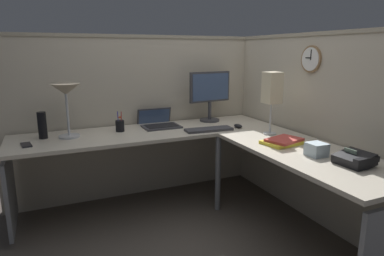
{
  "coord_description": "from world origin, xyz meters",
  "views": [
    {
      "loc": [
        -1.22,
        -2.38,
        1.43
      ],
      "look_at": [
        -0.09,
        0.19,
        0.79
      ],
      "focal_mm": 31.57,
      "sensor_mm": 36.0,
      "label": 1
    }
  ],
  "objects_px": {
    "cell_phone": "(26,145)",
    "wall_clock": "(312,59)",
    "book_stack": "(283,141)",
    "desk_lamp_paper": "(272,90)",
    "computer_mouse": "(238,126)",
    "desk_lamp_dome": "(66,94)",
    "pen_cup": "(120,126)",
    "office_phone": "(355,160)",
    "monitor": "(210,92)",
    "thermos_flask": "(42,125)",
    "laptop": "(158,123)",
    "tissue_box": "(317,149)",
    "keyboard": "(209,129)"
  },
  "relations": [
    {
      "from": "cell_phone",
      "to": "book_stack",
      "type": "xyz_separation_m",
      "value": [
        1.81,
        -0.75,
        0.02
      ]
    },
    {
      "from": "keyboard",
      "to": "book_stack",
      "type": "height_order",
      "value": "book_stack"
    },
    {
      "from": "monitor",
      "to": "tissue_box",
      "type": "xyz_separation_m",
      "value": [
        0.14,
        -1.34,
        -0.25
      ]
    },
    {
      "from": "thermos_flask",
      "to": "computer_mouse",
      "type": "bearing_deg",
      "value": -10.39
    },
    {
      "from": "desk_lamp_dome",
      "to": "pen_cup",
      "type": "distance_m",
      "value": 0.53
    },
    {
      "from": "tissue_box",
      "to": "keyboard",
      "type": "bearing_deg",
      "value": 109.24
    },
    {
      "from": "cell_phone",
      "to": "thermos_flask",
      "type": "distance_m",
      "value": 0.24
    },
    {
      "from": "desk_lamp_dome",
      "to": "keyboard",
      "type": "bearing_deg",
      "value": -12.43
    },
    {
      "from": "cell_phone",
      "to": "book_stack",
      "type": "relative_size",
      "value": 0.45
    },
    {
      "from": "office_phone",
      "to": "laptop",
      "type": "bearing_deg",
      "value": 115.34
    },
    {
      "from": "pen_cup",
      "to": "cell_phone",
      "type": "xyz_separation_m",
      "value": [
        -0.75,
        -0.17,
        -0.05
      ]
    },
    {
      "from": "desk_lamp_dome",
      "to": "laptop",
      "type": "bearing_deg",
      "value": 9.41
    },
    {
      "from": "desk_lamp_dome",
      "to": "wall_clock",
      "type": "bearing_deg",
      "value": -20.93
    },
    {
      "from": "desk_lamp_paper",
      "to": "monitor",
      "type": "bearing_deg",
      "value": 107.59
    },
    {
      "from": "pen_cup",
      "to": "office_phone",
      "type": "relative_size",
      "value": 0.85
    },
    {
      "from": "laptop",
      "to": "tissue_box",
      "type": "xyz_separation_m",
      "value": [
        0.68,
        -1.36,
        0.02
      ]
    },
    {
      "from": "thermos_flask",
      "to": "book_stack",
      "type": "relative_size",
      "value": 0.69
    },
    {
      "from": "laptop",
      "to": "cell_phone",
      "type": "bearing_deg",
      "value": -166.7
    },
    {
      "from": "desk_lamp_dome",
      "to": "book_stack",
      "type": "xyz_separation_m",
      "value": [
        1.49,
        -0.89,
        -0.34
      ]
    },
    {
      "from": "monitor",
      "to": "office_phone",
      "type": "bearing_deg",
      "value": -82.32
    },
    {
      "from": "office_phone",
      "to": "pen_cup",
      "type": "bearing_deg",
      "value": 127.36
    },
    {
      "from": "desk_lamp_paper",
      "to": "book_stack",
      "type": "bearing_deg",
      "value": -108.85
    },
    {
      "from": "pen_cup",
      "to": "desk_lamp_paper",
      "type": "distance_m",
      "value": 1.36
    },
    {
      "from": "monitor",
      "to": "tissue_box",
      "type": "relative_size",
      "value": 4.17
    },
    {
      "from": "desk_lamp_dome",
      "to": "thermos_flask",
      "type": "distance_m",
      "value": 0.32
    },
    {
      "from": "desk_lamp_paper",
      "to": "pen_cup",
      "type": "bearing_deg",
      "value": 151.83
    },
    {
      "from": "keyboard",
      "to": "wall_clock",
      "type": "distance_m",
      "value": 1.05
    },
    {
      "from": "wall_clock",
      "to": "book_stack",
      "type": "bearing_deg",
      "value": -155.96
    },
    {
      "from": "office_phone",
      "to": "monitor",
      "type": "bearing_deg",
      "value": 97.68
    },
    {
      "from": "wall_clock",
      "to": "desk_lamp_dome",
      "type": "bearing_deg",
      "value": 159.07
    },
    {
      "from": "computer_mouse",
      "to": "desk_lamp_paper",
      "type": "xyz_separation_m",
      "value": [
        0.12,
        -0.32,
        0.37
      ]
    },
    {
      "from": "laptop",
      "to": "desk_lamp_paper",
      "type": "relative_size",
      "value": 0.72
    },
    {
      "from": "desk_lamp_paper",
      "to": "desk_lamp_dome",
      "type": "bearing_deg",
      "value": 159.78
    },
    {
      "from": "desk_lamp_paper",
      "to": "thermos_flask",
      "type": "bearing_deg",
      "value": 160.63
    },
    {
      "from": "monitor",
      "to": "office_phone",
      "type": "xyz_separation_m",
      "value": [
        0.21,
        -1.59,
        -0.26
      ]
    },
    {
      "from": "book_stack",
      "to": "keyboard",
      "type": "bearing_deg",
      "value": 116.93
    },
    {
      "from": "office_phone",
      "to": "book_stack",
      "type": "xyz_separation_m",
      "value": [
        -0.09,
        0.58,
        -0.02
      ]
    },
    {
      "from": "monitor",
      "to": "computer_mouse",
      "type": "xyz_separation_m",
      "value": [
        0.1,
        -0.38,
        -0.28
      ]
    },
    {
      "from": "office_phone",
      "to": "wall_clock",
      "type": "height_order",
      "value": "wall_clock"
    },
    {
      "from": "cell_phone",
      "to": "wall_clock",
      "type": "bearing_deg",
      "value": -24.73
    },
    {
      "from": "office_phone",
      "to": "desk_lamp_dome",
      "type": "bearing_deg",
      "value": 137.05
    },
    {
      "from": "keyboard",
      "to": "desk_lamp_dome",
      "type": "distance_m",
      "value": 1.25
    },
    {
      "from": "pen_cup",
      "to": "wall_clock",
      "type": "distance_m",
      "value": 1.72
    },
    {
      "from": "keyboard",
      "to": "tissue_box",
      "type": "xyz_separation_m",
      "value": [
        0.34,
        -0.96,
        0.03
      ]
    },
    {
      "from": "thermos_flask",
      "to": "monitor",
      "type": "bearing_deg",
      "value": 2.84
    },
    {
      "from": "desk_lamp_dome",
      "to": "thermos_flask",
      "type": "relative_size",
      "value": 2.02
    },
    {
      "from": "book_stack",
      "to": "desk_lamp_paper",
      "type": "xyz_separation_m",
      "value": [
        0.1,
        0.3,
        0.36
      ]
    },
    {
      "from": "thermos_flask",
      "to": "office_phone",
      "type": "bearing_deg",
      "value": -40.41
    },
    {
      "from": "cell_phone",
      "to": "wall_clock",
      "type": "height_order",
      "value": "wall_clock"
    },
    {
      "from": "office_phone",
      "to": "keyboard",
      "type": "bearing_deg",
      "value": 108.8
    }
  ]
}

